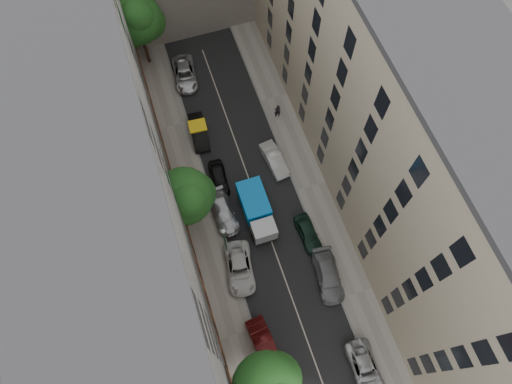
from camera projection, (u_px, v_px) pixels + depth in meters
name	position (u px, v px, depth m)	size (l,w,h in m)	color
ground	(257.00, 203.00, 43.88)	(120.00, 120.00, 0.00)	#4C4C49
road_surface	(257.00, 203.00, 43.87)	(8.00, 44.00, 0.02)	black
sidewalk_left	(202.00, 219.00, 43.10)	(3.00, 44.00, 0.15)	gray
sidewalk_right	(311.00, 186.00, 44.52)	(3.00, 44.00, 0.15)	gray
building_left	(115.00, 193.00, 33.34)	(8.00, 44.00, 20.00)	#524F4C
building_right	(389.00, 114.00, 36.19)	(8.00, 44.00, 20.00)	tan
tarp_truck	(257.00, 210.00, 41.99)	(2.34, 5.72, 2.65)	black
car_left_1	(264.00, 344.00, 37.80)	(1.60, 4.59, 1.51)	#4A0E0F
car_left_2	(240.00, 268.00, 40.50)	(2.35, 5.09, 1.42)	silver
car_left_3	(223.00, 212.00, 42.71)	(1.97, 4.85, 1.41)	#AFAEB3
car_left_4	(219.00, 178.00, 44.23)	(1.58, 3.92, 1.34)	black
car_left_5	(199.00, 132.00, 46.30)	(1.56, 4.46, 1.47)	black
car_left_6	(185.00, 74.00, 49.36)	(2.35, 5.10, 1.42)	#BAB9BE
car_right_0	(365.00, 369.00, 37.09)	(2.20, 4.76, 1.32)	#BBBCC1
car_right_1	(328.00, 276.00, 40.19)	(2.05, 5.04, 1.46)	slate
car_right_2	(308.00, 233.00, 41.90)	(1.59, 3.95, 1.34)	#142E23
car_right_3	(274.00, 160.00, 45.03)	(1.48, 4.23, 1.39)	silver
tree_mid	(186.00, 198.00, 38.23)	(5.27, 4.99, 7.96)	#382619
tree_far	(138.00, 21.00, 45.25)	(5.37, 5.11, 8.99)	#382619
lamp_post	(225.00, 239.00, 38.38)	(0.36, 0.36, 5.85)	#165026
pedestrian	(277.00, 111.00, 46.94)	(0.68, 0.45, 1.86)	black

